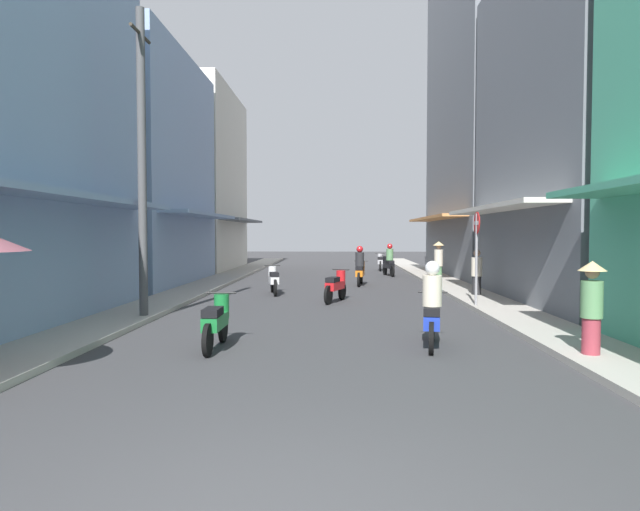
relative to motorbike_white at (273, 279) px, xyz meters
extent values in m
plane|color=#38383A|center=(1.82, 0.80, -0.50)|extent=(86.70, 86.70, 0.00)
cube|color=#ADA89E|center=(-2.92, 0.80, -0.44)|extent=(1.51, 47.41, 0.12)
cube|color=#ADA89E|center=(6.56, 0.80, -0.44)|extent=(1.51, 47.41, 0.12)
cube|color=#8CA5CC|center=(-3.17, -9.06, 2.30)|extent=(1.10, 12.33, 0.12)
cube|color=#8CA5CC|center=(-6.67, 2.97, 4.03)|extent=(6.00, 8.69, 9.07)
cube|color=#8CA5CC|center=(-3.17, 2.97, 2.30)|extent=(1.10, 7.82, 0.12)
cube|color=silver|center=(-6.67, 12.03, 4.48)|extent=(6.00, 8.79, 9.97)
cube|color=slate|center=(-3.17, 12.03, 2.30)|extent=(1.10, 7.91, 0.12)
cube|color=slate|center=(10.32, -2.25, 4.72)|extent=(6.00, 8.98, 10.44)
cube|color=silver|center=(6.82, -2.25, 2.30)|extent=(1.10, 8.08, 0.12)
cube|color=slate|center=(10.32, 8.09, 7.68)|extent=(6.00, 11.08, 16.37)
cube|color=#D88C4C|center=(6.82, 8.09, 2.30)|extent=(1.10, 9.97, 0.12)
cylinder|color=black|center=(-0.11, 0.56, -0.22)|extent=(0.19, 0.56, 0.56)
cylinder|color=black|center=(0.13, -0.66, -0.22)|extent=(0.19, 0.56, 0.56)
cube|color=silver|center=(0.02, -0.10, 0.00)|extent=(0.47, 1.04, 0.24)
cube|color=black|center=(0.06, -0.30, 0.20)|extent=(0.39, 0.60, 0.14)
cylinder|color=silver|center=(-0.09, 0.44, 0.20)|extent=(0.28, 0.28, 0.45)
cylinder|color=black|center=(-0.09, 0.44, 0.45)|extent=(0.54, 0.14, 0.03)
cylinder|color=black|center=(4.52, 8.80, -0.22)|extent=(0.19, 0.56, 0.56)
cylinder|color=black|center=(4.77, 7.57, -0.22)|extent=(0.19, 0.56, 0.56)
cube|color=black|center=(4.65, 8.14, 0.00)|extent=(0.47, 1.04, 0.24)
cube|color=black|center=(4.69, 7.94, 0.20)|extent=(0.38, 0.60, 0.14)
cylinder|color=black|center=(4.55, 8.67, 0.20)|extent=(0.28, 0.28, 0.45)
cylinder|color=black|center=(4.55, 8.67, 0.45)|extent=(0.55, 0.14, 0.03)
cylinder|color=#598C59|center=(4.68, 7.99, 0.55)|extent=(0.34, 0.34, 0.55)
sphere|color=red|center=(4.68, 7.99, 0.95)|extent=(0.26, 0.26, 0.26)
cylinder|color=black|center=(4.03, -7.91, -0.22)|extent=(0.18, 0.57, 0.56)
cylinder|color=black|center=(3.80, -9.14, -0.22)|extent=(0.18, 0.57, 0.56)
cube|color=#1E38B7|center=(3.90, -8.57, 0.00)|extent=(0.46, 1.03, 0.24)
cube|color=black|center=(3.87, -8.77, 0.20)|extent=(0.38, 0.60, 0.14)
cylinder|color=#1E38B7|center=(4.00, -8.03, 0.20)|extent=(0.28, 0.28, 0.45)
cylinder|color=black|center=(4.00, -8.03, 0.45)|extent=(0.55, 0.13, 0.03)
cylinder|color=beige|center=(3.88, -8.72, 0.55)|extent=(0.34, 0.34, 0.55)
sphere|color=silver|center=(3.88, -8.72, 0.95)|extent=(0.26, 0.26, 0.26)
cylinder|color=black|center=(4.57, 12.66, -0.22)|extent=(0.11, 0.56, 0.56)
cylinder|color=black|center=(4.49, 11.42, -0.22)|extent=(0.11, 0.56, 0.56)
cube|color=#B2B2B7|center=(4.53, 11.99, 0.00)|extent=(0.34, 1.02, 0.24)
cube|color=black|center=(4.51, 11.79, 0.20)|extent=(0.31, 0.58, 0.14)
cylinder|color=#B2B2B7|center=(4.56, 12.54, 0.20)|extent=(0.28, 0.28, 0.45)
cylinder|color=black|center=(4.56, 12.54, 0.45)|extent=(0.55, 0.06, 0.03)
cylinder|color=black|center=(0.02, -8.19, -0.22)|extent=(0.08, 0.56, 0.56)
cylinder|color=black|center=(0.03, -9.44, -0.22)|extent=(0.08, 0.56, 0.56)
cube|color=#197233|center=(0.03, -8.86, 0.00)|extent=(0.29, 1.00, 0.24)
cube|color=black|center=(0.03, -9.06, 0.20)|extent=(0.28, 0.56, 0.14)
cylinder|color=#197233|center=(0.02, -8.31, 0.20)|extent=(0.28, 0.28, 0.45)
cylinder|color=black|center=(0.02, -8.31, 0.45)|extent=(0.55, 0.03, 0.03)
cylinder|color=black|center=(2.33, -1.49, -0.22)|extent=(0.26, 0.56, 0.56)
cylinder|color=black|center=(1.92, -2.67, -0.22)|extent=(0.26, 0.56, 0.56)
cube|color=red|center=(2.11, -2.13, 0.00)|extent=(0.59, 1.04, 0.24)
cube|color=black|center=(2.04, -2.32, 0.20)|extent=(0.45, 0.62, 0.14)
cylinder|color=red|center=(2.29, -1.61, 0.20)|extent=(0.28, 0.28, 0.45)
cylinder|color=black|center=(2.29, -1.61, 0.45)|extent=(0.53, 0.21, 0.03)
cylinder|color=black|center=(3.15, 3.87, -0.22)|extent=(0.15, 0.57, 0.56)
cylinder|color=black|center=(2.99, 2.63, -0.22)|extent=(0.15, 0.57, 0.56)
cube|color=orange|center=(3.06, 3.20, 0.00)|extent=(0.40, 1.03, 0.24)
cube|color=black|center=(3.04, 3.01, 0.20)|extent=(0.35, 0.59, 0.14)
cylinder|color=orange|center=(3.13, 3.75, 0.20)|extent=(0.28, 0.28, 0.45)
cylinder|color=black|center=(3.13, 3.75, 0.45)|extent=(0.55, 0.10, 0.03)
cylinder|color=#262628|center=(3.04, 3.06, 0.55)|extent=(0.34, 0.34, 0.55)
sphere|color=red|center=(3.04, 3.06, 0.95)|extent=(0.26, 0.26, 0.26)
cylinder|color=#598C59|center=(6.14, 3.10, -0.11)|extent=(0.28, 0.28, 0.78)
cylinder|color=beige|center=(6.14, 3.10, 0.60)|extent=(0.34, 0.34, 0.66)
sphere|color=tan|center=(6.14, 3.10, 1.07)|extent=(0.22, 0.22, 0.22)
cone|color=#D1B77A|center=(6.14, 3.10, 1.17)|extent=(0.44, 0.44, 0.16)
cylinder|color=#262628|center=(6.61, -0.97, -0.15)|extent=(0.28, 0.28, 0.71)
cylinder|color=beige|center=(6.61, -0.97, 0.50)|extent=(0.34, 0.34, 0.60)
sphere|color=tan|center=(6.61, -0.97, 0.94)|extent=(0.22, 0.22, 0.22)
cylinder|color=#99333F|center=(6.28, -9.55, -0.15)|extent=(0.28, 0.28, 0.71)
cylinder|color=#598C59|center=(6.28, -9.55, 0.50)|extent=(0.34, 0.34, 0.60)
sphere|color=tan|center=(6.28, -9.55, 0.94)|extent=(0.22, 0.22, 0.22)
cone|color=#D1B77A|center=(6.28, -9.55, 1.04)|extent=(0.44, 0.44, 0.16)
cylinder|color=#4C4C4F|center=(-2.41, -5.68, 3.15)|extent=(0.20, 0.20, 7.32)
cylinder|color=#3F382D|center=(-2.41, -5.68, 6.21)|extent=(0.08, 1.20, 0.08)
cylinder|color=gray|center=(5.95, -3.51, 0.80)|extent=(0.07, 0.07, 2.60)
cylinder|color=red|center=(5.95, -3.51, 1.85)|extent=(0.02, 0.60, 0.60)
cube|color=white|center=(5.95, -3.51, 1.85)|extent=(0.03, 0.40, 0.10)
camera|label=1|loc=(2.22, -18.40, 1.56)|focal=30.60mm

